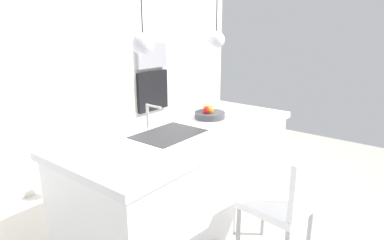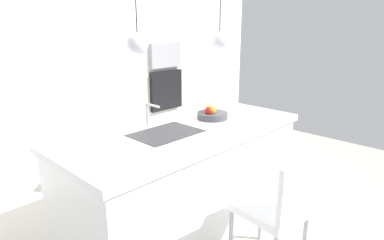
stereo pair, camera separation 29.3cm
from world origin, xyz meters
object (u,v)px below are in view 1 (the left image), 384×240
Objects in this scene: chair_near at (284,202)px; fruit_bowl at (209,113)px; oven at (152,91)px; microwave at (151,55)px.

fruit_bowl is at bearing 68.88° from chair_near.
chair_near is (-1.16, -2.51, -0.36)m from oven.
microwave reaches higher than oven.
oven is 0.62× the size of chair_near.
microwave reaches higher than fruit_bowl.
fruit_bowl reaches higher than chair_near.
fruit_bowl is 0.33× the size of chair_near.
oven is 2.79m from chair_near.
chair_near is at bearing -111.12° from fruit_bowl.
fruit_bowl is 1.80m from microwave.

